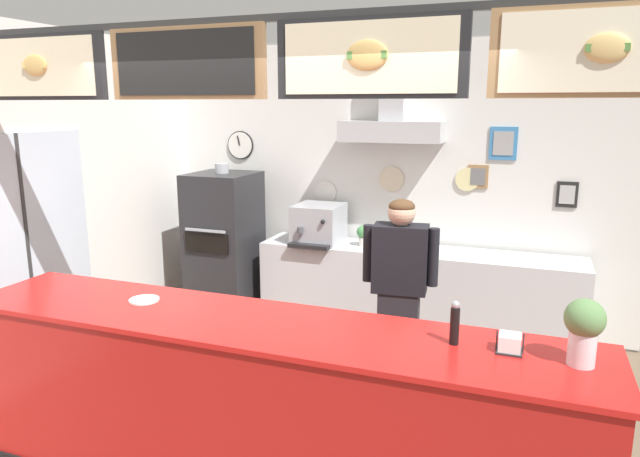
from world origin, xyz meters
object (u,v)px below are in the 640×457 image
object	(u,v)px
pizza_oven	(225,247)
pepper_grinder	(455,323)
basil_vase	(584,330)
condiment_plate	(144,300)
potted_sage	(364,234)
espresso_machine	(319,224)
shop_worker	(399,296)
napkin_holder	(510,344)
potted_thyme	(411,237)

from	to	relation	value
pizza_oven	pepper_grinder	bearing A→B (deg)	-41.68
pizza_oven	basil_vase	distance (m)	4.09
condiment_plate	potted_sage	bearing A→B (deg)	75.69
espresso_machine	basil_vase	size ratio (longest dim) A/B	1.78
potted_sage	pizza_oven	bearing A→B (deg)	-173.09
shop_worker	napkin_holder	bearing A→B (deg)	117.34
pizza_oven	pepper_grinder	xyz separation A→B (m)	(2.68, -2.39, 0.40)
pizza_oven	napkin_holder	size ratio (longest dim) A/B	12.76
potted_thyme	napkin_holder	distance (m)	2.79
espresso_machine	potted_thyme	distance (m)	0.94
pizza_oven	pepper_grinder	distance (m)	3.61
potted_thyme	condiment_plate	size ratio (longest dim) A/B	1.17
shop_worker	espresso_machine	xyz separation A→B (m)	(-1.13, 1.30, 0.21)
espresso_machine	pizza_oven	bearing A→B (deg)	-170.13
napkin_holder	condiment_plate	world-z (taller)	napkin_holder
shop_worker	basil_vase	world-z (taller)	shop_worker
shop_worker	potted_thyme	size ratio (longest dim) A/B	7.51
napkin_holder	basil_vase	xyz separation A→B (m)	(0.31, -0.04, 0.13)
espresso_machine	pepper_grinder	size ratio (longest dim) A/B	2.49
potted_sage	condiment_plate	distance (m)	2.65
potted_sage	pepper_grinder	world-z (taller)	pepper_grinder
espresso_machine	basil_vase	xyz separation A→B (m)	(2.27, -2.59, 0.18)
shop_worker	napkin_holder	size ratio (longest dim) A/B	12.18
potted_thyme	pepper_grinder	distance (m)	2.71
basil_vase	pepper_grinder	xyz separation A→B (m)	(-0.58, 0.03, -0.06)
shop_worker	potted_sage	world-z (taller)	shop_worker
pizza_oven	napkin_holder	xyz separation A→B (m)	(2.95, -2.38, 0.33)
shop_worker	condiment_plate	bearing A→B (deg)	38.19
potted_sage	potted_thyme	size ratio (longest dim) A/B	0.99
pizza_oven	shop_worker	world-z (taller)	pizza_oven
basil_vase	pepper_grinder	bearing A→B (deg)	176.72
pepper_grinder	napkin_holder	bearing A→B (deg)	0.44
pizza_oven	shop_worker	bearing A→B (deg)	-27.95
basil_vase	condiment_plate	bearing A→B (deg)	179.33
napkin_holder	pepper_grinder	distance (m)	0.27
pizza_oven	shop_worker	distance (m)	2.40
pizza_oven	espresso_machine	world-z (taller)	pizza_oven
potted_sage	potted_thyme	distance (m)	0.46
espresso_machine	potted_sage	bearing A→B (deg)	0.64
shop_worker	napkin_holder	distance (m)	1.52
espresso_machine	napkin_holder	distance (m)	3.22
basil_vase	espresso_machine	bearing A→B (deg)	131.16
basil_vase	condiment_plate	size ratio (longest dim) A/B	1.75
espresso_machine	condiment_plate	bearing A→B (deg)	-93.98
shop_worker	pepper_grinder	distance (m)	1.42
pepper_grinder	potted_sage	bearing A→B (deg)	115.25
potted_sage	napkin_holder	distance (m)	2.96
pizza_oven	potted_thyme	xyz separation A→B (m)	(1.93, 0.21, 0.22)
shop_worker	pepper_grinder	world-z (taller)	shop_worker
pizza_oven	potted_thyme	distance (m)	1.95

